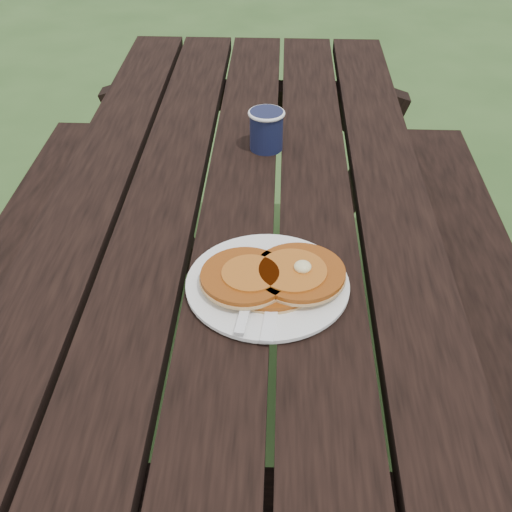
{
  "coord_description": "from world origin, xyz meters",
  "views": [
    {
      "loc": [
        0.08,
        -1.08,
        1.43
      ],
      "look_at": [
        0.04,
        -0.26,
        0.8
      ],
      "focal_mm": 45.0,
      "sensor_mm": 36.0,
      "label": 1
    }
  ],
  "objects_px": {
    "coffee_cup": "(266,127)",
    "picnic_table": "(242,332)",
    "pancake_stack": "(274,276)",
    "plate": "(268,285)"
  },
  "relations": [
    {
      "from": "coffee_cup",
      "to": "picnic_table",
      "type": "bearing_deg",
      "value": -104.04
    },
    {
      "from": "pancake_stack",
      "to": "coffee_cup",
      "type": "bearing_deg",
      "value": 93.23
    },
    {
      "from": "pancake_stack",
      "to": "plate",
      "type": "bearing_deg",
      "value": 174.88
    },
    {
      "from": "plate",
      "to": "picnic_table",
      "type": "bearing_deg",
      "value": 102.87
    },
    {
      "from": "plate",
      "to": "coffee_cup",
      "type": "relative_size",
      "value": 2.93
    },
    {
      "from": "picnic_table",
      "to": "pancake_stack",
      "type": "xyz_separation_m",
      "value": [
        0.07,
        -0.28,
        0.41
      ]
    },
    {
      "from": "picnic_table",
      "to": "coffee_cup",
      "type": "height_order",
      "value": "coffee_cup"
    },
    {
      "from": "plate",
      "to": "pancake_stack",
      "type": "relative_size",
      "value": 1.11
    },
    {
      "from": "plate",
      "to": "pancake_stack",
      "type": "distance_m",
      "value": 0.02
    },
    {
      "from": "plate",
      "to": "coffee_cup",
      "type": "distance_m",
      "value": 0.47
    }
  ]
}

